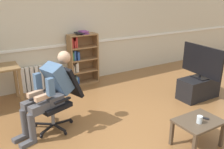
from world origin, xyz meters
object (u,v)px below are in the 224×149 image
at_px(tv_stand, 198,88).
at_px(tv_screen, 202,61).
at_px(coffee_table, 198,124).
at_px(radiator, 39,78).
at_px(office_chair, 59,95).
at_px(person_seated, 49,91).
at_px(bookshelf, 81,58).
at_px(drinking_glass, 200,120).
at_px(spare_remote, 203,118).

distance_m(tv_stand, tv_screen, 0.56).
relative_size(tv_screen, coffee_table, 1.56).
relative_size(tv_stand, coffee_table, 1.36).
bearing_deg(coffee_table, radiator, 112.42).
xyz_separation_m(office_chair, coffee_table, (1.42, -1.53, -0.19)).
bearing_deg(person_seated, bookshelf, 124.75).
xyz_separation_m(tv_stand, tv_screen, (0.00, -0.00, 0.56)).
height_order(radiator, tv_screen, tv_screen).
xyz_separation_m(tv_screen, coffee_table, (-1.33, -1.08, -0.43)).
bearing_deg(tv_screen, radiator, 56.21).
xyz_separation_m(drinking_glass, spare_remote, (0.15, 0.05, -0.04)).
height_order(tv_screen, coffee_table, tv_screen).
xyz_separation_m(person_seated, drinking_glass, (1.54, -1.53, -0.20)).
bearing_deg(tv_stand, spare_remote, -138.74).
bearing_deg(bookshelf, tv_stand, -50.26).
xyz_separation_m(radiator, spare_remote, (1.41, -3.19, 0.13)).
bearing_deg(office_chair, person_seated, -90.00).
distance_m(person_seated, drinking_glass, 2.18).
xyz_separation_m(tv_screen, spare_remote, (-1.23, -1.08, -0.36)).
relative_size(bookshelf, office_chair, 1.28).
distance_m(office_chair, drinking_glass, 2.10).
height_order(bookshelf, office_chair, bookshelf).
bearing_deg(tv_stand, coffee_table, -140.81).
bearing_deg(person_seated, tv_stand, 64.65).
distance_m(bookshelf, person_seated, 2.04).
bearing_deg(radiator, spare_remote, -66.11).
bearing_deg(drinking_glass, office_chair, 131.01).
bearing_deg(tv_screen, spare_remote, 136.01).
height_order(tv_stand, coffee_table, tv_stand).
bearing_deg(drinking_glass, coffee_table, 44.59).
bearing_deg(drinking_glass, tv_stand, 39.40).
relative_size(office_chair, tv_screen, 0.99).
relative_size(office_chair, spare_remote, 6.46).
bearing_deg(tv_stand, tv_screen, -4.79).
bearing_deg(office_chair, bookshelf, 127.79).
height_order(radiator, coffee_table, radiator).
distance_m(drinking_glass, spare_remote, 0.16).
bearing_deg(person_seated, tv_screen, 64.65).
bearing_deg(office_chair, coffee_table, 25.30).
relative_size(office_chair, tv_stand, 1.14).
height_order(radiator, spare_remote, radiator).
bearing_deg(drinking_glass, spare_remote, 19.33).
xyz_separation_m(radiator, drinking_glass, (1.27, -3.24, 0.18)).
distance_m(radiator, person_seated, 1.78).
height_order(office_chair, drinking_glass, office_chair).
xyz_separation_m(office_chair, spare_remote, (1.52, -1.53, -0.11)).
xyz_separation_m(office_chair, tv_stand, (2.75, -0.45, -0.31)).
bearing_deg(tv_screen, drinking_glass, 134.16).
bearing_deg(drinking_glass, person_seated, 135.29).
xyz_separation_m(coffee_table, drinking_glass, (-0.05, -0.05, 0.11)).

